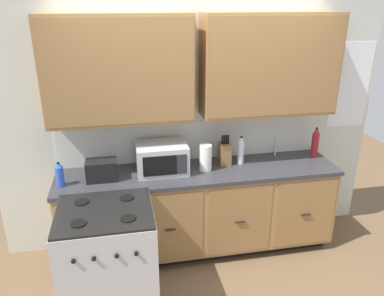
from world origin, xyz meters
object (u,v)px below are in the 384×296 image
microwave (162,158)px  knife_block (225,153)px  bottle_clear (241,150)px  toaster (102,170)px  bottle_blue (60,174)px  stove_range (109,260)px  bottle_red (315,143)px  paper_towel_roll (206,158)px

microwave → knife_block: (0.64, 0.06, -0.02)m
bottle_clear → toaster: bearing=-175.5°
bottle_blue → stove_range: bearing=-54.7°
stove_range → knife_block: 1.49m
knife_block → bottle_clear: (0.16, -0.02, 0.03)m
bottle_red → bottle_blue: size_ratio=1.40×
bottle_blue → bottle_clear: 1.73m
stove_range → toaster: size_ratio=3.39×
microwave → bottle_clear: bottle_clear is taller
knife_block → paper_towel_roll: (-0.22, -0.11, 0.01)m
stove_range → microwave: (0.54, 0.67, 0.59)m
stove_range → paper_towel_roll: bearing=33.0°
toaster → bottle_red: (2.18, 0.13, 0.06)m
toaster → stove_range: bearing=-87.5°
toaster → bottle_blue: bottle_blue is taller
paper_towel_roll → bottle_clear: bearing=13.4°
microwave → bottle_red: (1.62, 0.06, 0.02)m
toaster → knife_block: size_ratio=0.90×
knife_block → toaster: bearing=-173.9°
knife_block → bottle_clear: 0.17m
toaster → paper_towel_roll: (0.98, 0.02, 0.03)m
microwave → stove_range: bearing=-128.6°
bottle_blue → bottle_clear: bottle_clear is taller
bottle_blue → microwave: bearing=7.9°
microwave → bottle_red: bearing=2.1°
knife_block → microwave: bearing=-174.8°
bottle_blue → knife_block: bearing=6.8°
bottle_blue → bottle_clear: bearing=5.5°
toaster → knife_block: knife_block is taller
bottle_clear → bottle_red: bearing=1.6°
stove_range → toaster: bearing=92.5°
toaster → bottle_clear: size_ratio=0.96×
bottle_red → bottle_clear: size_ratio=1.10×
toaster → bottle_blue: 0.36m
microwave → bottle_blue: bearing=-172.1°
knife_block → bottle_blue: (-1.56, -0.19, -0.00)m
stove_range → bottle_red: bearing=18.8°
paper_towel_roll → bottle_clear: size_ratio=0.89×
stove_range → paper_towel_roll: size_ratio=3.65×
paper_towel_roll → microwave: bearing=172.6°
knife_block → bottle_red: (0.98, 0.00, 0.04)m
microwave → knife_block: size_ratio=1.55×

